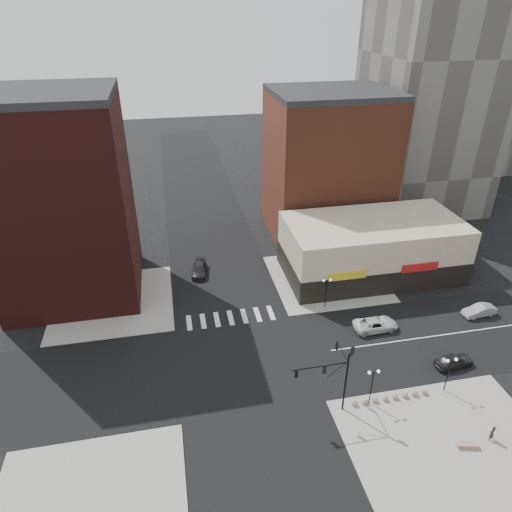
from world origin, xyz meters
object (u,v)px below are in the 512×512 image
object	(u,v)px
silver_sedan	(479,311)
dark_sedan_north	(199,269)
pedestrian	(492,433)
stone_bench	(467,445)
white_suv	(376,324)
dark_sedan_east	(454,361)
street_lamp_se_a	(373,379)
street_lamp_ne	(327,286)
traffic_signal	(336,370)
street_lamp_se_b	(450,367)

from	to	relation	value
silver_sedan	dark_sedan_north	world-z (taller)	dark_sedan_north
pedestrian	stone_bench	size ratio (longest dim) A/B	0.84
white_suv	dark_sedan_east	distance (m)	9.30
street_lamp_se_a	pedestrian	size ratio (longest dim) A/B	2.55
street_lamp_ne	street_lamp_se_a	bearing A→B (deg)	-93.58
street_lamp_ne	dark_sedan_north	bearing A→B (deg)	142.61
silver_sedan	dark_sedan_north	xyz separation A→B (m)	(-33.06, 16.75, 0.01)
street_lamp_se_a	stone_bench	xyz separation A→B (m)	(6.33, -6.38, -2.94)
dark_sedan_east	street_lamp_se_a	bearing A→B (deg)	99.89
silver_sedan	stone_bench	bearing A→B (deg)	-41.37
street_lamp_ne	stone_bench	bearing A→B (deg)	-76.61
silver_sedan	dark_sedan_east	bearing A→B (deg)	-51.86
traffic_signal	silver_sedan	world-z (taller)	traffic_signal
dark_sedan_north	street_lamp_se_a	bearing A→B (deg)	-55.13
dark_sedan_north	pedestrian	xyz separation A→B (m)	(22.70, -33.47, 0.23)
dark_sedan_east	dark_sedan_north	distance (m)	34.72
street_lamp_se_a	street_lamp_ne	xyz separation A→B (m)	(1.00, 16.00, 0.00)
white_suv	dark_sedan_east	bearing A→B (deg)	-144.14
dark_sedan_north	pedestrian	world-z (taller)	pedestrian
dark_sedan_east	stone_bench	bearing A→B (deg)	147.89
white_suv	silver_sedan	bearing A→B (deg)	-90.77
dark_sedan_north	pedestrian	distance (m)	40.45
white_suv	traffic_signal	bearing A→B (deg)	137.67
street_lamp_se_b	street_lamp_ne	bearing A→B (deg)	113.63
traffic_signal	dark_sedan_east	distance (m)	15.63
traffic_signal	pedestrian	world-z (taller)	traffic_signal
street_lamp_se_b	street_lamp_ne	world-z (taller)	same
traffic_signal	street_lamp_se_a	world-z (taller)	traffic_signal
dark_sedan_north	street_lamp_se_b	bearing A→B (deg)	-43.38
pedestrian	dark_sedan_north	bearing A→B (deg)	-85.33
dark_sedan_east	pedestrian	bearing A→B (deg)	160.83
street_lamp_se_b	pedestrian	bearing A→B (deg)	-82.28
traffic_signal	stone_bench	bearing A→B (deg)	-32.99
traffic_signal	dark_sedan_north	distance (m)	29.32
street_lamp_se_a	white_suv	xyz separation A→B (m)	(5.42, 10.58, -2.56)
silver_sedan	street_lamp_se_b	bearing A→B (deg)	-50.76
dark_sedan_east	stone_bench	xyz separation A→B (m)	(-4.66, -9.51, -0.37)
traffic_signal	white_suv	size ratio (longest dim) A/B	1.47
dark_sedan_east	silver_sedan	bearing A→B (deg)	-53.60
street_lamp_ne	pedestrian	bearing A→B (deg)	-70.50
dark_sedan_north	stone_bench	bearing A→B (deg)	-51.11
traffic_signal	stone_bench	size ratio (longest dim) A/B	4.01
dark_sedan_north	stone_bench	distance (m)	39.33
dark_sedan_east	dark_sedan_north	world-z (taller)	dark_sedan_east
silver_sedan	dark_sedan_north	bearing A→B (deg)	-121.14
pedestrian	street_lamp_se_b	bearing A→B (deg)	-111.76
street_lamp_se_b	stone_bench	bearing A→B (deg)	-104.67
street_lamp_se_b	street_lamp_ne	size ratio (longest dim) A/B	1.00
white_suv	pedestrian	distance (m)	17.03
street_lamp_se_b	pedestrian	world-z (taller)	street_lamp_se_b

